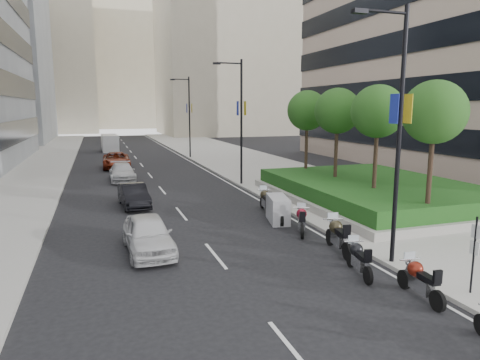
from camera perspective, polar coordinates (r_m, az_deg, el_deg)
name	(u,v)px	position (r m, az deg, el deg)	size (l,w,h in m)	color
ground	(296,292)	(13.79, 7.49, -14.59)	(160.00, 160.00, 0.00)	black
sidewalk_right	(247,162)	(44.13, 0.97, 2.37)	(10.00, 100.00, 0.15)	#9E9B93
sidewalk_left	(22,172)	(42.13, -27.07, 0.96)	(8.00, 100.00, 0.15)	#9E9B93
lane_edge	(197,165)	(42.68, -5.76, 1.98)	(0.12, 100.00, 0.01)	silver
lane_centre	(144,167)	(41.85, -12.72, 1.64)	(0.12, 100.00, 0.01)	silver
building_cream_right	(227,50)	(96.15, -1.75, 16.99)	(28.00, 24.00, 36.00)	#B7AD93
building_cream_left	(35,58)	(112.53, -25.61, 14.49)	(26.00, 24.00, 34.00)	#B7AD93
building_cream_centre	(120,61)	(132.17, -15.67, 15.06)	(30.00, 24.00, 38.00)	#B7AD93
planter	(374,197)	(26.91, 17.41, -2.17)	(10.00, 14.00, 0.40)	#9B9790
hedge	(374,187)	(26.80, 17.47, -0.91)	(9.40, 13.40, 0.80)	#134316
tree_0	(434,113)	(20.79, 24.48, 8.18)	(2.80, 2.80, 6.30)	#332319
tree_1	(378,112)	(23.88, 17.90, 8.64)	(2.80, 2.80, 6.30)	#332319
tree_2	(337,111)	(27.21, 12.87, 8.93)	(2.80, 2.80, 6.30)	#332319
tree_3	(307,111)	(30.70, 8.95, 9.10)	(2.80, 2.80, 6.30)	#332319
lamp_post_0	(396,125)	(15.69, 20.10, 6.95)	(2.34, 0.45, 9.00)	black
lamp_post_1	(239,116)	(30.86, -0.09, 8.55)	(2.34, 0.45, 9.00)	black
lamp_post_2	(188,113)	(48.27, -6.94, 8.86)	(2.34, 0.45, 9.00)	black
parking_sign	(474,251)	(14.55, 28.75, -8.30)	(0.06, 0.32, 2.50)	black
motorcycle_1	(420,280)	(14.08, 22.83, -12.22)	(0.73, 2.18, 1.08)	black
motorcycle_2	(359,259)	(15.31, 15.54, -10.10)	(0.73, 2.09, 1.05)	black
motorcycle_3	(338,236)	(17.41, 12.92, -7.26)	(0.82, 2.45, 1.23)	black
motorcycle_4	(302,221)	(19.63, 8.22, -5.39)	(1.08, 2.07, 1.10)	black
motorcycle_5	(278,209)	(21.37, 5.07, -3.92)	(1.32, 2.28, 1.30)	black
motorcycle_6	(266,201)	(23.50, 3.44, -2.75)	(0.77, 2.30, 1.15)	black
car_a	(148,234)	(17.29, -12.17, -7.08)	(1.73, 4.30, 1.47)	silver
car_b	(134,196)	(25.33, -13.97, -2.03)	(1.38, 3.96, 1.30)	black
car_c	(122,172)	(34.67, -15.42, 1.02)	(1.88, 4.62, 1.34)	#B7B7B9
car_d	(116,160)	(42.09, -16.15, 2.55)	(2.46, 5.34, 1.48)	maroon
delivery_van	(110,144)	(58.69, -16.95, 4.66)	(2.13, 5.18, 2.15)	silver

